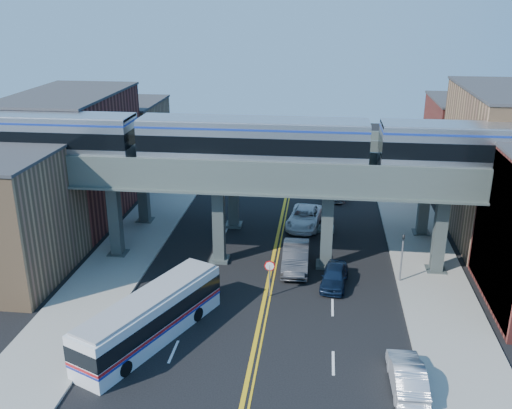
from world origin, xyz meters
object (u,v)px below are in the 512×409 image
car_lane_a (334,276)px  car_parked_curb (407,376)px  car_lane_b (296,257)px  car_lane_c (305,217)px  transit_train (253,142)px  car_lane_d (336,190)px  stop_sign (270,273)px  transit_bus (151,318)px  traffic_signal (402,253)px

car_lane_a → car_parked_curb: (3.58, -10.73, 0.04)m
car_lane_b → car_lane_c: bearing=86.8°
car_lane_a → car_parked_curb: 11.31m
transit_train → car_parked_curb: transit_train is taller
transit_train → car_lane_c: size_ratio=8.63×
car_lane_a → car_lane_d: size_ratio=0.82×
transit_train → car_lane_d: size_ratio=9.73×
car_lane_c → car_parked_curb: 22.26m
car_lane_a → car_lane_d: bearing=96.1°
stop_sign → car_lane_b: size_ratio=0.48×
transit_bus → car_lane_a: (10.68, 7.91, -0.70)m
transit_train → car_parked_curb: (9.63, -13.68, -8.60)m
traffic_signal → car_lane_a: bearing=-168.3°
transit_train → car_lane_a: transit_train is taller
transit_train → car_lane_c: (3.57, 7.74, -8.56)m
car_lane_d → stop_sign: bearing=-97.3°
transit_bus → car_parked_curb: bearing=-76.9°
car_lane_c → car_lane_d: (2.84, 8.17, -0.06)m
traffic_signal → car_lane_a: traffic_signal is taller
stop_sign → car_lane_a: size_ratio=0.63×
transit_train → car_lane_a: size_ratio=11.83×
transit_train → stop_sign: (1.73, -5.00, -7.60)m
car_lane_a → transit_train: bearing=161.2°
stop_sign → car_lane_c: size_ratio=0.46×
car_lane_a → car_lane_d: (0.36, 18.86, 0.03)m
stop_sign → car_parked_curb: size_ratio=0.57×
car_parked_curb → car_lane_d: bearing=-85.4°
car_parked_curb → transit_bus: bearing=-12.8°
transit_train → car_lane_a: 10.96m
car_lane_c → car_parked_curb: size_ratio=1.25×
car_lane_b → car_lane_d: car_lane_b is taller
car_lane_d → car_parked_curb: car_parked_curb is taller
traffic_signal → car_lane_d: 18.47m
traffic_signal → car_lane_a: (-4.59, -0.95, -1.59)m
transit_bus → car_lane_c: (8.20, 18.60, -0.61)m
car_lane_d → car_lane_c: bearing=-103.9°
car_lane_a → car_lane_c: 10.97m
car_lane_a → car_lane_b: size_ratio=0.77×
transit_bus → car_lane_c: transit_bus is taller
stop_sign → car_lane_b: bearing=71.2°
stop_sign → transit_bus: 8.66m
traffic_signal → car_lane_b: 7.66m
transit_train → car_lane_c: transit_train is taller
traffic_signal → car_lane_d: traffic_signal is taller
traffic_signal → transit_bus: 17.67m
transit_bus → car_lane_a: 13.31m
traffic_signal → car_lane_c: traffic_signal is taller
traffic_signal → transit_bus: (-15.27, -8.86, -0.89)m
transit_bus → car_lane_a: bearing=-29.2°
car_lane_d → car_lane_a: bearing=-85.8°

